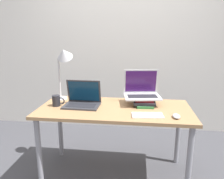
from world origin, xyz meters
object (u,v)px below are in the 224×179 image
book_stack (144,102)px  mouse (176,116)px  laptop_on_books (142,91)px  wireless_keyboard (147,115)px  desk_lamp (63,60)px  laptop_left (82,101)px  mug (57,101)px

book_stack → mouse: book_stack is taller
laptop_on_books → wireless_keyboard: 0.39m
wireless_keyboard → mouse: bearing=-3.2°
mouse → desk_lamp: (-1.10, 0.38, 0.42)m
laptop_left → laptop_on_books: laptop_on_books is taller
laptop_left → mug: size_ratio=2.83×
laptop_on_books → mouse: laptop_on_books is taller
mug → laptop_on_books: bearing=13.2°
laptop_left → wireless_keyboard: (0.63, -0.21, -0.04)m
laptop_left → wireless_keyboard: 0.67m
book_stack → mug: (-0.86, -0.14, 0.02)m
book_stack → laptop_on_books: laptop_on_books is taller
mouse → wireless_keyboard: bearing=176.8°
laptop_on_books → mug: 0.86m
book_stack → mouse: size_ratio=2.50×
book_stack → wireless_keyboard: (0.02, -0.31, -0.03)m
laptop_on_books → mouse: size_ratio=3.59×
laptop_on_books → mug: laptop_on_books is taller
laptop_left → mouse: 0.90m
wireless_keyboard → desk_lamp: 1.03m
wireless_keyboard → laptop_left: bearing=161.6°
book_stack → laptop_left: bearing=-171.0°
mug → wireless_keyboard: bearing=-10.8°
laptop_left → book_stack: bearing=9.0°
wireless_keyboard → desk_lamp: bearing=157.0°
book_stack → desk_lamp: size_ratio=0.46×
laptop_left → mug: bearing=-170.3°
book_stack → wireless_keyboard: 0.31m
desk_lamp → wireless_keyboard: bearing=-23.0°
wireless_keyboard → mouse: (0.24, -0.01, 0.01)m
wireless_keyboard → mouse: mouse is taller
desk_lamp → mug: bearing=-96.3°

